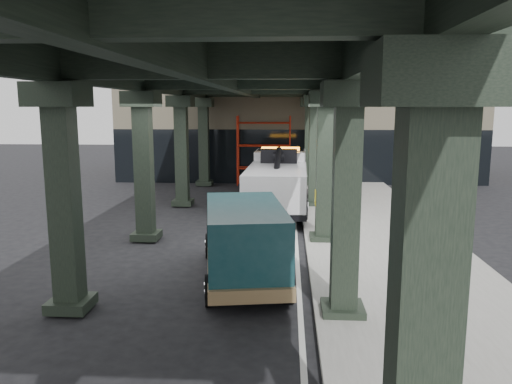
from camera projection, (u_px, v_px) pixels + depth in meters
The scene contains 8 objects.
ground at pixel (240, 260), 14.85m from camera, with size 90.00×90.00×0.00m, color black.
sidewalk at pixel (381, 242), 16.53m from camera, with size 5.00×40.00×0.15m, color gray.
lane_stripe at pixel (296, 243), 16.71m from camera, with size 0.12×38.00×0.01m, color silver.
viaduct at pixel (233, 76), 15.93m from camera, with size 7.40×32.00×6.40m.
building at pixel (297, 114), 33.73m from camera, with size 22.00×10.00×8.00m, color #C6B793.
scaffolding at pixel (264, 149), 28.90m from camera, with size 3.08×0.88×4.00m.
tow_truck at pixel (278, 179), 21.96m from camera, with size 2.74×8.53×2.77m.
towed_van at pixel (244, 240), 12.90m from camera, with size 2.72×5.33×2.07m.
Camera 1 is at (1.38, -14.24, 4.50)m, focal length 35.00 mm.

